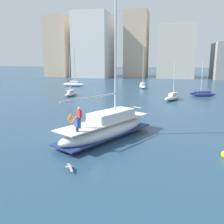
{
  "coord_description": "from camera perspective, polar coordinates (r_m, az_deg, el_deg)",
  "views": [
    {
      "loc": [
        6.5,
        -18.56,
        6.36
      ],
      "look_at": [
        1.27,
        2.12,
        1.8
      ],
      "focal_mm": 39.33,
      "sensor_mm": 36.0,
      "label": 1
    }
  ],
  "objects": [
    {
      "name": "moored_sloop_near",
      "position": [
        46.85,
        20.28,
        4.15
      ],
      "size": [
        4.6,
        3.28,
        6.33
      ],
      "color": "navy",
      "rests_on": "ground"
    },
    {
      "name": "seagull",
      "position": [
        14.92,
        -9.86,
        -12.44
      ],
      "size": [
        0.79,
        1.04,
        0.17
      ],
      "color": "silver",
      "rests_on": "ground"
    },
    {
      "name": "waterfront_buildings",
      "position": [
        92.59,
        7.52,
        14.27
      ],
      "size": [
        84.84,
        18.28,
        23.55
      ],
      "color": "#C6AD8E",
      "rests_on": "ground"
    },
    {
      "name": "moored_cutter_left",
      "position": [
        40.5,
        13.88,
        3.41
      ],
      "size": [
        2.99,
        4.88,
        6.23
      ],
      "color": "silver",
      "rests_on": "ground"
    },
    {
      "name": "main_sailboat",
      "position": [
        20.21,
        -1.26,
        -3.6
      ],
      "size": [
        6.4,
        9.67,
        12.49
      ],
      "color": "silver",
      "rests_on": "ground"
    },
    {
      "name": "moored_cutter_right",
      "position": [
        56.36,
        7.09,
        6.09
      ],
      "size": [
        2.59,
        5.23,
        8.87
      ],
      "color": "silver",
      "rests_on": "ground"
    },
    {
      "name": "ground_plane",
      "position": [
        20.67,
        -4.88,
        -5.9
      ],
      "size": [
        400.0,
        400.0,
        0.0
      ],
      "primitive_type": "plane",
      "color": "navy"
    },
    {
      "name": "moored_catamaran",
      "position": [
        60.81,
        -8.89,
        6.5
      ],
      "size": [
        5.69,
        1.85,
        9.16
      ],
      "color": "silver",
      "rests_on": "ground"
    },
    {
      "name": "moored_ketch_distant",
      "position": [
        44.5,
        -9.45,
        4.34
      ],
      "size": [
        1.39,
        4.28,
        7.17
      ],
      "color": "silver",
      "rests_on": "ground"
    }
  ]
}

